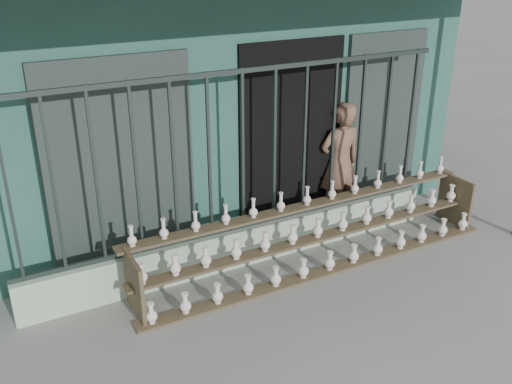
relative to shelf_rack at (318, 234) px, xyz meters
name	(u,v)px	position (x,y,z in m)	size (l,w,h in m)	color
ground	(304,321)	(-0.74, -0.88, -0.36)	(60.00, 60.00, 0.00)	slate
workshop_building	(152,75)	(-0.74, 3.35, 1.26)	(7.40, 6.60, 3.21)	#275348
parapet_wall	(244,245)	(-0.74, 0.42, -0.14)	(5.00, 0.20, 0.45)	#A8C4A8
security_fence	(243,152)	(-0.74, 0.42, 0.99)	(5.00, 0.04, 1.80)	#283330
shelf_rack	(318,234)	(0.00, 0.00, 0.00)	(4.50, 0.68, 0.85)	brown
elderly_woman	(340,163)	(0.85, 0.81, 0.44)	(0.59, 0.39, 1.61)	brown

